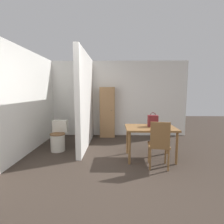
% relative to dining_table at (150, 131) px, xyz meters
% --- Properties ---
extents(ground_plane, '(16.00, 16.00, 0.00)m').
position_rel_dining_table_xyz_m(ground_plane, '(-0.88, -1.28, -0.64)').
color(ground_plane, '#382D26').
extents(wall_back, '(5.00, 0.12, 2.50)m').
position_rel_dining_table_xyz_m(wall_back, '(-0.88, 2.14, 0.61)').
color(wall_back, white).
rests_on(wall_back, ground_plane).
extents(wall_left, '(0.12, 4.36, 2.50)m').
position_rel_dining_table_xyz_m(wall_left, '(-2.94, 0.40, 0.61)').
color(wall_left, white).
rests_on(wall_left, ground_plane).
extents(partition_wall, '(0.12, 2.24, 2.50)m').
position_rel_dining_table_xyz_m(partition_wall, '(-1.58, 0.97, 0.61)').
color(partition_wall, white).
rests_on(partition_wall, ground_plane).
extents(dining_table, '(1.09, 0.74, 0.72)m').
position_rel_dining_table_xyz_m(dining_table, '(0.00, 0.00, 0.00)').
color(dining_table, brown).
rests_on(dining_table, ground_plane).
extents(wooden_chair, '(0.45, 0.45, 0.94)m').
position_rel_dining_table_xyz_m(wooden_chair, '(0.07, -0.50, -0.13)').
color(wooden_chair, brown).
rests_on(wooden_chair, ground_plane).
extents(toilet, '(0.38, 0.52, 0.75)m').
position_rel_dining_table_xyz_m(toilet, '(-2.23, 0.54, -0.31)').
color(toilet, silver).
rests_on(toilet, ground_plane).
extents(handbag, '(0.21, 0.15, 0.32)m').
position_rel_dining_table_xyz_m(handbag, '(0.06, 0.06, 0.21)').
color(handbag, maroon).
rests_on(handbag, dining_table).
extents(wooden_cabinet, '(0.49, 0.35, 1.64)m').
position_rel_dining_table_xyz_m(wooden_cabinet, '(-1.03, 1.90, 0.18)').
color(wooden_cabinet, '#997047').
rests_on(wooden_cabinet, ground_plane).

